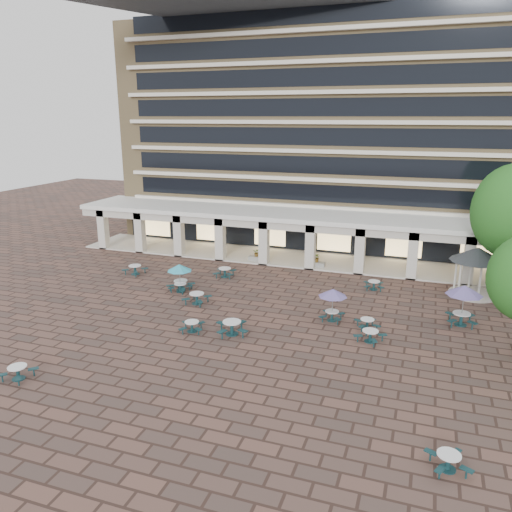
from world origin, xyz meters
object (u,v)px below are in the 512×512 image
object	(u,v)px
gazebo	(477,260)
planter_right	(316,261)
picnic_table_1	(232,327)
picnic_table_2	(192,326)
picnic_table_0	(18,371)
planter_left	(257,256)

from	to	relation	value
gazebo	planter_right	world-z (taller)	gazebo
picnic_table_1	picnic_table_2	size ratio (longest dim) A/B	1.34
picnic_table_0	picnic_table_2	bearing A→B (deg)	55.08
gazebo	planter_right	size ratio (longest dim) A/B	2.59
picnic_table_1	picnic_table_2	world-z (taller)	picnic_table_1
picnic_table_0	gazebo	distance (m)	30.81
picnic_table_2	planter_right	xyz separation A→B (m)	(4.29, 15.79, 0.17)
picnic_table_0	gazebo	size ratio (longest dim) A/B	0.41
picnic_table_0	picnic_table_1	world-z (taller)	picnic_table_1
picnic_table_1	planter_left	bearing A→B (deg)	78.91
picnic_table_1	planter_left	size ratio (longest dim) A/B	1.56
picnic_table_0	planter_left	world-z (taller)	planter_left
planter_left	planter_right	size ratio (longest dim) A/B	1.00
picnic_table_0	picnic_table_2	world-z (taller)	picnic_table_0
picnic_table_2	picnic_table_1	bearing A→B (deg)	-6.21
gazebo	planter_left	distance (m)	18.44
picnic_table_1	picnic_table_0	bearing A→B (deg)	-158.52
planter_right	planter_left	bearing A→B (deg)	180.00
picnic_table_2	gazebo	bearing A→B (deg)	20.99
picnic_table_1	planter_right	xyz separation A→B (m)	(1.80, 15.35, 0.06)
picnic_table_0	planter_right	size ratio (longest dim) A/B	1.05
planter_left	picnic_table_1	bearing A→B (deg)	-76.40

